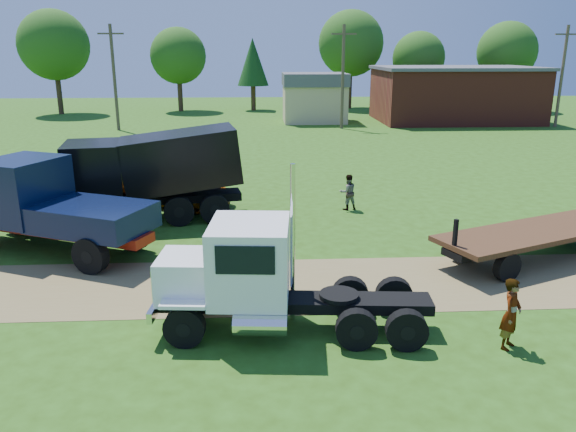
{
  "coord_description": "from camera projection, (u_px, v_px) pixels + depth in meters",
  "views": [
    {
      "loc": [
        -1.69,
        -15.87,
        6.95
      ],
      "look_at": [
        -0.7,
        2.03,
        1.6
      ],
      "focal_mm": 35.0,
      "sensor_mm": 36.0,
      "label": 1
    }
  ],
  "objects": [
    {
      "name": "black_dump_truck",
      "position": [
        142.0,
        170.0,
        23.19
      ],
      "size": [
        9.1,
        4.08,
        3.86
      ],
      "rotation": [
        0.0,
        0.0,
        0.17
      ],
      "color": "black",
      "rests_on": "ground"
    },
    {
      "name": "tan_shed",
      "position": [
        314.0,
        97.0,
        55.05
      ],
      "size": [
        6.2,
        5.4,
        4.7
      ],
      "color": "tan",
      "rests_on": "ground"
    },
    {
      "name": "navy_truck",
      "position": [
        41.0,
        205.0,
        19.66
      ],
      "size": [
        7.68,
        5.27,
        3.3
      ],
      "rotation": [
        0.0,
        0.0,
        -0.41
      ],
      "color": "maroon",
      "rests_on": "ground"
    },
    {
      "name": "ground",
      "position": [
        314.0,
        284.0,
        17.26
      ],
      "size": [
        140.0,
        140.0,
        0.0
      ],
      "primitive_type": "plane",
      "color": "#284A10",
      "rests_on": "ground"
    },
    {
      "name": "brick_building",
      "position": [
        455.0,
        94.0,
        55.72
      ],
      "size": [
        15.4,
        10.4,
        5.3
      ],
      "color": "maroon",
      "rests_on": "ground"
    },
    {
      "name": "tree_row",
      "position": [
        291.0,
        50.0,
        63.98
      ],
      "size": [
        57.71,
        12.13,
        11.42
      ],
      "color": "#342315",
      "rests_on": "ground"
    },
    {
      "name": "orange_pickup",
      "position": [
        180.0,
        191.0,
        25.8
      ],
      "size": [
        5.43,
        4.08,
        1.37
      ],
      "primitive_type": "imported",
      "rotation": [
        0.0,
        0.0,
        1.15
      ],
      "color": "#CD6609",
      "rests_on": "ground"
    },
    {
      "name": "dirt_track",
      "position": [
        314.0,
        284.0,
        17.26
      ],
      "size": [
        120.0,
        4.2,
        0.01
      ],
      "primitive_type": "cube",
      "color": "brown",
      "rests_on": "ground"
    },
    {
      "name": "white_semi_tractor",
      "position": [
        253.0,
        276.0,
        14.14
      ],
      "size": [
        7.12,
        2.87,
        4.23
      ],
      "rotation": [
        0.0,
        0.0,
        -0.08
      ],
      "color": "black",
      "rests_on": "ground"
    },
    {
      "name": "spectator_b",
      "position": [
        348.0,
        192.0,
        25.06
      ],
      "size": [
        0.9,
        0.77,
        1.61
      ],
      "primitive_type": "imported",
      "rotation": [
        0.0,
        0.0,
        3.37
      ],
      "color": "#999999",
      "rests_on": "ground"
    },
    {
      "name": "utility_poles",
      "position": [
        343.0,
        75.0,
        49.72
      ],
      "size": [
        42.2,
        0.28,
        9.0
      ],
      "color": "#453B27",
      "rests_on": "ground"
    },
    {
      "name": "flatbed_trailer",
      "position": [
        536.0,
        236.0,
        19.11
      ],
      "size": [
        7.76,
        4.98,
        1.92
      ],
      "rotation": [
        0.0,
        0.0,
        0.4
      ],
      "color": "#372111",
      "rests_on": "ground"
    },
    {
      "name": "spectator_a",
      "position": [
        511.0,
        314.0,
        13.37
      ],
      "size": [
        0.75,
        0.77,
        1.78
      ],
      "primitive_type": "imported",
      "rotation": [
        0.0,
        0.0,
        0.85
      ],
      "color": "#999999",
      "rests_on": "ground"
    }
  ]
}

